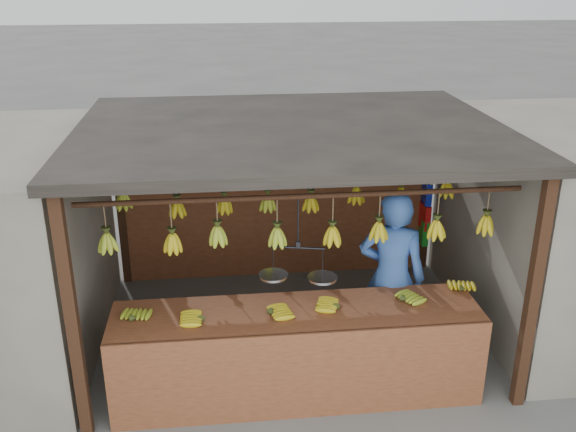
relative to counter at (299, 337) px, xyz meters
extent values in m
plane|color=#5B5B57|center=(0.07, 1.23, -0.70)|extent=(80.00, 80.00, 0.00)
cube|color=black|center=(-1.93, -0.27, 0.45)|extent=(0.10, 0.10, 2.30)
cube|color=black|center=(2.07, -0.27, 0.45)|extent=(0.10, 0.10, 2.30)
cube|color=black|center=(-1.93, 2.73, 0.45)|extent=(0.10, 0.10, 2.30)
cube|color=black|center=(2.07, 2.73, 0.45)|extent=(0.10, 0.10, 2.30)
cube|color=black|center=(0.07, 1.23, 1.65)|extent=(4.30, 3.30, 0.10)
cylinder|color=black|center=(0.07, 0.23, 1.30)|extent=(4.00, 0.05, 0.05)
cylinder|color=black|center=(0.07, 1.23, 1.30)|extent=(4.00, 0.05, 0.05)
cylinder|color=black|center=(0.07, 2.23, 1.30)|extent=(4.00, 0.05, 0.05)
cube|color=brown|center=(0.07, 2.73, 0.20)|extent=(4.00, 0.06, 1.80)
cube|color=brown|center=(0.00, 0.13, 0.16)|extent=(3.46, 0.77, 0.08)
cube|color=brown|center=(0.00, -0.25, -0.25)|extent=(3.46, 0.04, 0.90)
cube|color=black|center=(-1.63, -0.20, -0.29)|extent=(0.07, 0.07, 0.82)
cube|color=black|center=(1.63, -0.20, -0.29)|extent=(0.07, 0.07, 0.82)
cube|color=black|center=(-1.63, 0.46, -0.29)|extent=(0.07, 0.07, 0.82)
cube|color=black|center=(1.63, 0.46, -0.29)|extent=(0.07, 0.07, 0.82)
ellipsoid|color=#92A523|center=(-1.49, 0.10, 0.23)|extent=(0.22, 0.27, 0.06)
ellipsoid|color=#B5A013|center=(-0.89, 0.06, 0.23)|extent=(0.24, 0.18, 0.06)
ellipsoid|color=#B5A013|center=(-0.25, 0.06, 0.23)|extent=(0.28, 0.23, 0.06)
ellipsoid|color=#B5A013|center=(0.37, 0.14, 0.23)|extent=(0.28, 0.25, 0.06)
ellipsoid|color=#92A523|center=(1.03, 0.17, 0.23)|extent=(0.30, 0.28, 0.06)
ellipsoid|color=#B5A013|center=(1.66, 0.31, 0.23)|extent=(0.23, 0.28, 0.06)
ellipsoid|color=#92A523|center=(-1.67, 0.23, 0.93)|extent=(0.16, 0.16, 0.28)
ellipsoid|color=#B5A013|center=(-1.11, 0.22, 0.90)|extent=(0.16, 0.16, 0.28)
ellipsoid|color=#92A523|center=(-0.71, 0.25, 0.94)|extent=(0.16, 0.16, 0.28)
ellipsoid|color=#92A523|center=(-0.17, 0.24, 0.91)|extent=(0.16, 0.16, 0.28)
ellipsoid|color=#B5A013|center=(0.33, 0.25, 0.89)|extent=(0.16, 0.16, 0.28)
ellipsoid|color=#B5A013|center=(0.77, 0.27, 0.91)|extent=(0.16, 0.16, 0.28)
ellipsoid|color=#B5A013|center=(1.29, 0.19, 0.94)|extent=(0.16, 0.16, 0.28)
ellipsoid|color=#B5A013|center=(1.80, 0.27, 0.92)|extent=(0.16, 0.16, 0.28)
ellipsoid|color=#92A523|center=(-1.65, 1.22, 0.96)|extent=(0.16, 0.16, 0.28)
ellipsoid|color=#B5A013|center=(-1.11, 1.19, 0.86)|extent=(0.16, 0.16, 0.28)
ellipsoid|color=#B5A013|center=(-0.63, 1.24, 0.86)|extent=(0.16, 0.16, 0.28)
ellipsoid|color=#92A523|center=(-0.18, 1.26, 0.86)|extent=(0.16, 0.16, 0.28)
ellipsoid|color=#B5A013|center=(0.27, 1.20, 0.87)|extent=(0.16, 0.16, 0.28)
ellipsoid|color=#B5A013|center=(0.78, 1.28, 0.90)|extent=(0.16, 0.16, 0.28)
ellipsoid|color=#B5A013|center=(1.24, 1.21, 0.91)|extent=(0.16, 0.16, 0.28)
ellipsoid|color=#B5A013|center=(1.75, 1.23, 0.95)|extent=(0.16, 0.16, 0.28)
ellipsoid|color=#B5A013|center=(-1.67, 2.20, 0.97)|extent=(0.16, 0.16, 0.28)
ellipsoid|color=#B5A013|center=(-1.19, 2.24, 0.96)|extent=(0.16, 0.16, 0.28)
ellipsoid|color=#B5A013|center=(-0.65, 2.26, 0.89)|extent=(0.16, 0.16, 0.28)
ellipsoid|color=#B5A013|center=(-0.17, 2.22, 0.96)|extent=(0.16, 0.16, 0.28)
ellipsoid|color=#B5A013|center=(0.29, 2.22, 0.89)|extent=(0.16, 0.16, 0.28)
ellipsoid|color=#92A523|center=(0.80, 2.27, 0.90)|extent=(0.16, 0.16, 0.28)
ellipsoid|color=#92A523|center=(1.29, 2.23, 0.93)|extent=(0.16, 0.16, 0.28)
ellipsoid|color=#92A523|center=(1.78, 2.20, 0.95)|extent=(0.16, 0.16, 0.28)
cylinder|color=black|center=(0.01, 0.23, 1.05)|extent=(0.02, 0.02, 0.50)
cylinder|color=black|center=(0.01, 0.23, 0.80)|extent=(0.49, 0.13, 0.02)
cylinder|color=silver|center=(-0.21, 0.28, 0.50)|extent=(0.27, 0.27, 0.02)
cylinder|color=silver|center=(0.24, 0.18, 0.50)|extent=(0.27, 0.27, 0.02)
imported|color=#3359A5|center=(1.03, 0.63, 0.23)|extent=(0.80, 0.66, 1.88)
cube|color=yellow|center=(2.01, 2.58, 0.75)|extent=(0.08, 0.26, 0.34)
cube|color=#1426BF|center=(2.01, 2.58, 0.44)|extent=(0.08, 0.26, 0.34)
cube|color=red|center=(2.01, 2.58, 0.09)|extent=(0.08, 0.26, 0.34)
cube|color=#199926|center=(2.01, 2.58, -0.12)|extent=(0.08, 0.26, 0.34)
camera|label=1|loc=(-0.66, -5.05, 3.22)|focal=40.00mm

